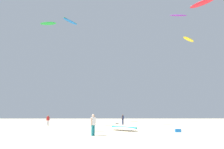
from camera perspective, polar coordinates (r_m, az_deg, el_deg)
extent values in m
plane|color=beige|center=(13.90, 1.04, -18.24)|extent=(120.00, 120.00, 0.00)
cylinder|color=teal|center=(18.14, -5.42, -14.99)|extent=(0.16, 0.16, 0.88)
cylinder|color=teal|center=(18.30, -5.00, -14.96)|extent=(0.16, 0.16, 0.88)
cylinder|color=silver|center=(18.18, -5.17, -12.56)|extent=(0.40, 0.40, 0.66)
cylinder|color=beige|center=(18.00, -5.67, -12.65)|extent=(0.12, 0.12, 0.61)
cylinder|color=beige|center=(18.36, -4.68, -12.62)|extent=(0.12, 0.12, 0.61)
sphere|color=beige|center=(18.16, -5.15, -11.12)|extent=(0.24, 0.24, 0.24)
cylinder|color=#B21E23|center=(22.79, -5.15, -14.17)|extent=(0.15, 0.15, 0.80)
cylinder|color=#B21E23|center=(22.63, -4.90, -14.20)|extent=(0.15, 0.15, 0.80)
cylinder|color=#B21E23|center=(22.68, -5.00, -12.43)|extent=(0.36, 0.36, 0.60)
cylinder|color=brown|center=(22.86, -5.30, -12.47)|extent=(0.11, 0.11, 0.55)
cylinder|color=brown|center=(22.50, -4.70, -12.51)|extent=(0.11, 0.11, 0.55)
sphere|color=brown|center=(22.67, -4.98, -11.39)|extent=(0.22, 0.22, 0.22)
cylinder|color=silver|center=(34.24, -17.00, -12.54)|extent=(0.15, 0.15, 0.78)
cylinder|color=silver|center=(34.26, -17.30, -12.53)|extent=(0.15, 0.15, 0.78)
cylinder|color=#B21E23|center=(34.23, -17.09, -11.40)|extent=(0.36, 0.36, 0.58)
cylinder|color=#936B4C|center=(34.20, -16.74, -11.46)|extent=(0.10, 0.10, 0.53)
cylinder|color=#936B4C|center=(34.25, -17.44, -11.42)|extent=(0.10, 0.10, 0.53)
sphere|color=#936B4C|center=(34.22, -17.05, -10.73)|extent=(0.21, 0.21, 0.21)
cylinder|color=navy|center=(35.34, 2.89, -12.87)|extent=(0.15, 0.15, 0.81)
cylinder|color=navy|center=(35.50, 3.05, -12.86)|extent=(0.15, 0.15, 0.81)
cylinder|color=navy|center=(35.39, 2.96, -11.71)|extent=(0.37, 0.37, 0.61)
cylinder|color=brown|center=(35.21, 2.77, -11.76)|extent=(0.11, 0.11, 0.56)
cylinder|color=brown|center=(35.58, 3.14, -11.74)|extent=(0.11, 0.11, 0.56)
sphere|color=brown|center=(35.39, 2.95, -11.03)|extent=(0.22, 0.22, 0.22)
ellipsoid|color=white|center=(23.21, 3.26, -14.61)|extent=(3.39, 3.38, 0.45)
cylinder|color=#19B29E|center=(23.20, 3.26, -14.19)|extent=(2.54, 2.53, 0.16)
cube|color=blue|center=(22.47, 17.59, -14.40)|extent=(0.56, 0.36, 0.32)
ellipsoid|color=green|center=(36.77, -17.05, 13.20)|extent=(2.79, 1.08, 0.45)
ellipsoid|color=yellow|center=(32.42, 20.21, 8.99)|extent=(2.70, 2.67, 0.45)
ellipsoid|color=purple|center=(55.73, 17.68, 15.14)|extent=(4.24, 1.30, 0.83)
ellipsoid|color=blue|center=(50.98, -11.32, 14.02)|extent=(3.53, 4.34, 0.74)
cylinder|color=green|center=(51.06, -11.31, 14.22)|extent=(2.42, 3.43, 0.19)
ellipsoid|color=red|center=(38.84, 23.42, 17.48)|extent=(3.68, 4.03, 0.57)
cylinder|color=white|center=(38.93, 23.39, 17.73)|extent=(2.66, 3.10, 0.19)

